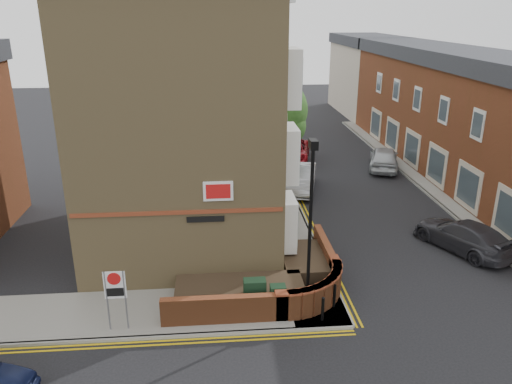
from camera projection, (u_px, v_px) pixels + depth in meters
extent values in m
plane|color=black|center=(267.00, 333.00, 16.98)|extent=(120.00, 120.00, 0.00)
cube|color=gray|center=(166.00, 311.00, 18.08)|extent=(13.00, 3.00, 0.12)
cube|color=gray|center=(271.00, 180.00, 32.10)|extent=(2.00, 32.00, 0.12)
cube|color=gray|center=(457.00, 191.00, 30.18)|extent=(4.00, 40.00, 0.12)
cube|color=gray|center=(163.00, 337.00, 16.68)|extent=(13.00, 0.15, 0.12)
cube|color=gray|center=(287.00, 180.00, 32.18)|extent=(0.15, 32.00, 0.12)
cube|color=gray|center=(425.00, 192.00, 30.02)|extent=(0.15, 40.00, 0.12)
cube|color=gold|center=(162.00, 343.00, 16.46)|extent=(13.00, 0.28, 0.01)
cube|color=gold|center=(290.00, 180.00, 32.22)|extent=(0.28, 32.00, 0.01)
cube|color=#947B4E|center=(182.00, 122.00, 22.31)|extent=(8.00, 10.00, 11.00)
cube|color=brown|center=(178.00, 213.00, 18.38)|extent=(7.80, 0.06, 0.15)
cube|color=white|center=(218.00, 191.00, 18.22)|extent=(1.10, 0.05, 0.75)
cube|color=black|center=(206.00, 219.00, 18.56)|extent=(1.40, 0.04, 0.22)
cylinder|color=black|center=(310.00, 233.00, 17.17)|extent=(0.12, 0.12, 6.00)
cylinder|color=black|center=(307.00, 298.00, 18.06)|extent=(0.20, 0.20, 0.80)
cube|color=black|center=(313.00, 144.00, 16.09)|extent=(0.25, 0.50, 0.30)
cube|color=black|center=(255.00, 295.00, 17.93)|extent=(0.80, 0.45, 1.20)
cube|color=black|center=(278.00, 299.00, 17.73)|extent=(0.55, 0.40, 1.10)
cylinder|color=black|center=(323.00, 309.00, 17.32)|extent=(0.11, 0.11, 0.90)
cylinder|color=black|center=(334.00, 296.00, 18.12)|extent=(0.11, 0.11, 0.90)
cylinder|color=slate|center=(107.00, 301.00, 16.60)|extent=(0.06, 0.06, 2.20)
cylinder|color=slate|center=(126.00, 300.00, 16.65)|extent=(0.06, 0.06, 2.20)
cube|color=white|center=(115.00, 285.00, 16.42)|extent=(0.72, 0.04, 1.00)
cylinder|color=red|center=(114.00, 279.00, 16.31)|extent=(0.44, 0.02, 0.44)
cube|color=brown|center=(458.00, 121.00, 32.87)|extent=(5.00, 30.00, 7.00)
cube|color=#27282E|center=(467.00, 58.00, 31.50)|extent=(5.40, 30.40, 1.00)
cube|color=beige|center=(365.00, 80.00, 52.53)|extent=(5.00, 12.00, 7.00)
cube|color=#27282E|center=(368.00, 40.00, 51.16)|extent=(5.40, 12.40, 1.00)
cylinder|color=#382B1E|center=(276.00, 153.00, 29.43)|extent=(0.24, 0.24, 4.55)
sphere|color=#264F1A|center=(276.00, 110.00, 28.54)|extent=(3.64, 3.64, 3.64)
sphere|color=#264F1A|center=(283.00, 125.00, 28.58)|extent=(2.60, 2.60, 2.60)
sphere|color=#264F1A|center=(270.00, 116.00, 29.05)|extent=(2.86, 2.86, 2.86)
cylinder|color=#382B1E|center=(262.00, 121.00, 36.84)|extent=(0.24, 0.24, 5.04)
sphere|color=#264F1A|center=(262.00, 82.00, 35.85)|extent=(4.03, 4.03, 4.03)
sphere|color=#264F1A|center=(268.00, 95.00, 35.92)|extent=(2.88, 2.88, 2.88)
sphere|color=#264F1A|center=(258.00, 88.00, 36.37)|extent=(3.17, 3.17, 3.17)
cylinder|color=#382B1E|center=(254.00, 104.00, 44.37)|extent=(0.24, 0.24, 4.76)
sphere|color=#264F1A|center=(253.00, 73.00, 43.44)|extent=(3.81, 3.81, 3.81)
sphere|color=#264F1A|center=(258.00, 84.00, 43.50)|extent=(2.72, 2.72, 2.72)
sphere|color=#264F1A|center=(250.00, 78.00, 43.96)|extent=(2.99, 2.99, 2.99)
cylinder|color=black|center=(264.00, 125.00, 39.99)|extent=(0.10, 0.10, 3.20)
imported|color=black|center=(264.00, 98.00, 39.27)|extent=(0.20, 0.16, 1.00)
imported|color=#97999E|center=(301.00, 178.00, 30.17)|extent=(2.69, 4.93, 1.54)
imported|color=maroon|center=(291.00, 151.00, 36.14)|extent=(3.57, 5.76, 1.49)
imported|color=#2E2E33|center=(463.00, 235.00, 22.70)|extent=(3.79, 5.18, 1.40)
imported|color=#B3B8BB|center=(384.00, 158.00, 34.33)|extent=(3.22, 5.00, 1.58)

